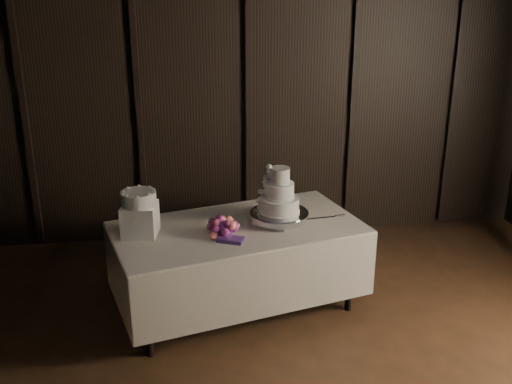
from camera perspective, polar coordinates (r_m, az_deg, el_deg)
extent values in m
cube|color=black|center=(6.18, -0.79, 9.00)|extent=(6.04, 0.04, 3.04)
cube|color=beige|center=(4.86, -1.76, -3.35)|extent=(2.18, 1.51, 0.01)
cube|color=white|center=(5.03, -1.71, -7.53)|extent=(2.00, 1.35, 0.71)
cylinder|color=silver|center=(4.92, 2.23, -2.42)|extent=(0.54, 0.54, 0.09)
cylinder|color=white|center=(4.88, 2.25, -1.24)|extent=(0.32, 0.32, 0.13)
cylinder|color=white|center=(4.84, 2.27, 0.17)|extent=(0.23, 0.23, 0.13)
cylinder|color=white|center=(4.79, 2.29, 1.60)|extent=(0.16, 0.16, 0.13)
cube|color=white|center=(4.75, -10.98, -2.61)|extent=(0.30, 0.30, 0.25)
cylinder|color=white|center=(4.68, -11.12, -0.58)|extent=(0.30, 0.30, 0.11)
cube|color=silver|center=(5.03, 6.04, -2.50)|extent=(0.37, 0.07, 0.01)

